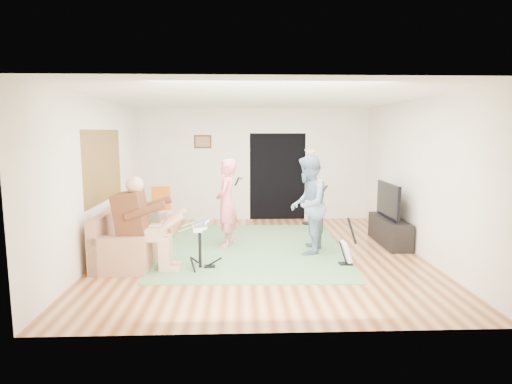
% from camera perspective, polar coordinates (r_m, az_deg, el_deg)
% --- Properties ---
extents(floor, '(6.00, 6.00, 0.00)m').
position_cam_1_polar(floor, '(7.64, 0.67, -8.22)').
color(floor, brown).
rests_on(floor, ground).
extents(walls, '(5.50, 6.00, 2.70)m').
position_cam_1_polar(walls, '(7.37, 0.68, 1.90)').
color(walls, white).
rests_on(walls, floor).
extents(ceiling, '(6.00, 6.00, 0.00)m').
position_cam_1_polar(ceiling, '(7.35, 0.70, 12.41)').
color(ceiling, white).
rests_on(ceiling, walls).
extents(window_blinds, '(0.00, 2.05, 2.05)m').
position_cam_1_polar(window_blinds, '(7.91, -19.69, 3.30)').
color(window_blinds, olive).
rests_on(window_blinds, walls).
extents(doorway, '(2.10, 0.00, 2.10)m').
position_cam_1_polar(doorway, '(10.41, 2.89, 2.05)').
color(doorway, black).
rests_on(doorway, walls).
extents(picture_frame, '(0.42, 0.03, 0.32)m').
position_cam_1_polar(picture_frame, '(10.35, -7.12, 6.68)').
color(picture_frame, '#3F2314').
rests_on(picture_frame, walls).
extents(area_rug, '(3.36, 3.92, 0.02)m').
position_cam_1_polar(area_rug, '(7.97, -0.40, -7.47)').
color(area_rug, '#4F7B4A').
rests_on(area_rug, floor).
extents(sofa, '(0.85, 2.07, 0.84)m').
position_cam_1_polar(sofa, '(7.69, -16.72, -6.32)').
color(sofa, '#A47352').
rests_on(sofa, floor).
extents(drummer, '(0.95, 0.53, 1.47)m').
position_cam_1_polar(drummer, '(6.90, -14.65, -5.36)').
color(drummer, '#5A2E19').
rests_on(drummer, sofa).
extents(drum_kit, '(0.41, 0.73, 0.75)m').
position_cam_1_polar(drum_kit, '(6.83, -7.48, -7.42)').
color(drum_kit, black).
rests_on(drum_kit, floor).
extents(singer, '(0.49, 0.66, 1.64)m').
position_cam_1_polar(singer, '(7.99, -3.95, -1.47)').
color(singer, '#FB6D7E').
rests_on(singer, floor).
extents(microphone, '(0.06, 0.06, 0.24)m').
position_cam_1_polar(microphone, '(7.93, -2.53, 1.43)').
color(microphone, black).
rests_on(microphone, singer).
extents(guitarist, '(0.88, 1.00, 1.73)m').
position_cam_1_polar(guitarist, '(7.55, 6.94, -1.73)').
color(guitarist, slate).
rests_on(guitarist, floor).
extents(guitar_held, '(0.29, 0.61, 0.26)m').
position_cam_1_polar(guitar_held, '(7.54, 8.49, 0.62)').
color(guitar_held, silver).
rests_on(guitar_held, guitarist).
extents(guitar_spare, '(0.28, 0.25, 0.78)m').
position_cam_1_polar(guitar_spare, '(7.11, 11.96, -7.77)').
color(guitar_spare, black).
rests_on(guitar_spare, floor).
extents(torchiere_lamp, '(0.31, 0.31, 1.73)m').
position_cam_1_polar(torchiere_lamp, '(9.91, 7.18, 2.46)').
color(torchiere_lamp, black).
rests_on(torchiere_lamp, floor).
extents(dining_chair, '(0.50, 0.53, 0.97)m').
position_cam_1_polar(dining_chair, '(9.34, -12.36, -3.20)').
color(dining_chair, '#D7BC8C').
rests_on(dining_chair, floor).
extents(tv_cabinet, '(0.40, 1.40, 0.50)m').
position_cam_1_polar(tv_cabinet, '(8.62, 17.36, -4.98)').
color(tv_cabinet, black).
rests_on(tv_cabinet, floor).
extents(television, '(0.06, 1.13, 0.66)m').
position_cam_1_polar(television, '(8.50, 17.21, -1.04)').
color(television, black).
rests_on(television, tv_cabinet).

